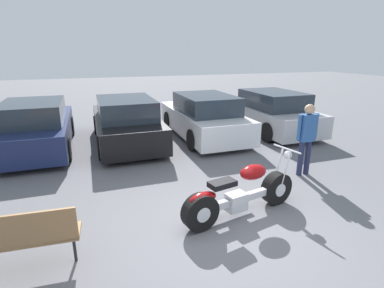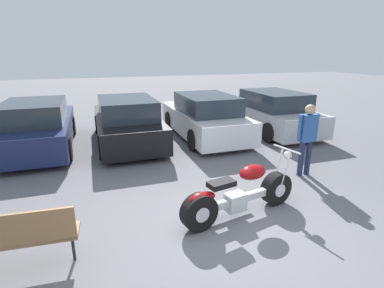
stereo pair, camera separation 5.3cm
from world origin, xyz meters
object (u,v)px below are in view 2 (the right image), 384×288
(parked_car_silver, at_px, (270,112))
(person_standing, at_px, (307,134))
(parked_car_navy, at_px, (38,127))
(parked_car_black, at_px, (127,122))
(parked_car_white, at_px, (205,117))
(motorcycle, at_px, (239,195))
(park_bench, at_px, (2,237))

(parked_car_silver, bearing_deg, person_standing, -111.88)
(parked_car_navy, xyz_separation_m, parked_car_black, (2.47, -0.21, 0.00))
(parked_car_navy, distance_m, parked_car_white, 4.96)
(motorcycle, distance_m, person_standing, 2.55)
(parked_car_navy, height_order, park_bench, parked_car_navy)
(motorcycle, distance_m, parked_car_black, 5.09)
(parked_car_navy, xyz_separation_m, person_standing, (5.93, -4.01, 0.30))
(parked_car_navy, distance_m, parked_car_silver, 7.43)
(parked_car_navy, distance_m, parked_car_black, 2.48)
(parked_car_white, bearing_deg, park_bench, -131.75)
(parked_car_white, relative_size, person_standing, 2.65)
(parked_car_navy, bearing_deg, motorcycle, -54.20)
(parked_car_black, distance_m, parked_car_silver, 4.95)
(parked_car_silver, relative_size, park_bench, 2.43)
(parked_car_silver, bearing_deg, motorcycle, -127.44)
(parked_car_navy, height_order, parked_car_silver, same)
(parked_car_black, xyz_separation_m, parked_car_white, (2.47, -0.08, 0.00))
(park_bench, bearing_deg, parked_car_navy, 93.27)
(parked_car_black, xyz_separation_m, parked_car_silver, (4.95, -0.08, 0.00))
(parked_car_black, xyz_separation_m, park_bench, (-2.16, -5.28, -0.11))
(person_standing, bearing_deg, motorcycle, -153.05)
(motorcycle, bearing_deg, park_bench, -174.22)
(motorcycle, height_order, park_bench, motorcycle)
(parked_car_navy, height_order, person_standing, person_standing)
(parked_car_silver, distance_m, person_standing, 4.02)
(motorcycle, distance_m, parked_car_navy, 6.34)
(parked_car_black, height_order, person_standing, person_standing)
(park_bench, distance_m, person_standing, 5.82)
(motorcycle, distance_m, parked_car_white, 5.01)
(parked_car_black, relative_size, parked_car_white, 1.00)
(motorcycle, relative_size, parked_car_silver, 0.53)
(parked_car_silver, bearing_deg, parked_car_white, -179.97)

